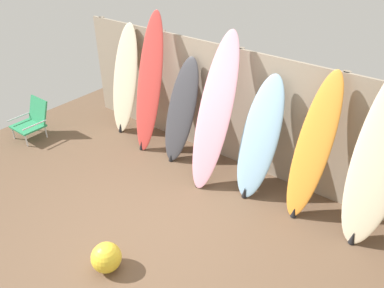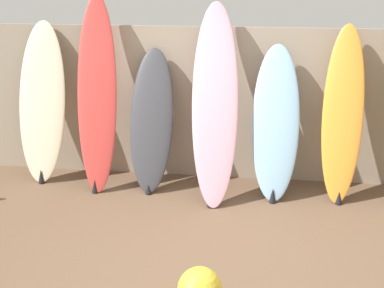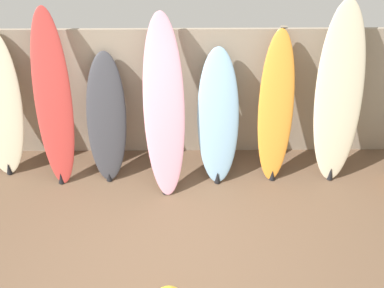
{
  "view_description": "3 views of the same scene",
  "coord_description": "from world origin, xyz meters",
  "px_view_note": "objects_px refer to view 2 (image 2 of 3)",
  "views": [
    {
      "loc": [
        2.56,
        -2.33,
        3.38
      ],
      "look_at": [
        0.13,
        0.78,
        0.92
      ],
      "focal_mm": 35.0,
      "sensor_mm": 36.0,
      "label": 1
    },
    {
      "loc": [
        0.48,
        -4.09,
        2.45
      ],
      "look_at": [
        -0.13,
        0.59,
        0.87
      ],
      "focal_mm": 50.0,
      "sensor_mm": 36.0,
      "label": 2
    },
    {
      "loc": [
        0.29,
        -3.92,
        4.47
      ],
      "look_at": [
        0.33,
        0.92,
        0.89
      ],
      "focal_mm": 50.0,
      "sensor_mm": 36.0,
      "label": 3
    }
  ],
  "objects_px": {
    "surfboard_red_1": "(97,96)",
    "surfboard_cream_0": "(42,104)",
    "surfboard_skyblue_4": "(276,124)",
    "surfboard_charcoal_2": "(152,121)",
    "surfboard_pink_3": "(214,105)",
    "surfboard_orange_5": "(343,115)"
  },
  "relations": [
    {
      "from": "surfboard_cream_0",
      "to": "surfboard_orange_5",
      "type": "height_order",
      "value": "surfboard_orange_5"
    },
    {
      "from": "surfboard_red_1",
      "to": "surfboard_charcoal_2",
      "type": "xyz_separation_m",
      "value": [
        0.61,
        0.05,
        -0.28
      ]
    },
    {
      "from": "surfboard_charcoal_2",
      "to": "surfboard_pink_3",
      "type": "height_order",
      "value": "surfboard_pink_3"
    },
    {
      "from": "surfboard_pink_3",
      "to": "surfboard_orange_5",
      "type": "height_order",
      "value": "surfboard_pink_3"
    },
    {
      "from": "surfboard_cream_0",
      "to": "surfboard_skyblue_4",
      "type": "distance_m",
      "value": 2.71
    },
    {
      "from": "surfboard_red_1",
      "to": "surfboard_pink_3",
      "type": "height_order",
      "value": "surfboard_red_1"
    },
    {
      "from": "surfboard_red_1",
      "to": "surfboard_pink_3",
      "type": "distance_m",
      "value": 1.34
    },
    {
      "from": "surfboard_red_1",
      "to": "surfboard_charcoal_2",
      "type": "relative_size",
      "value": 1.37
    },
    {
      "from": "surfboard_red_1",
      "to": "surfboard_orange_5",
      "type": "relative_size",
      "value": 1.15
    },
    {
      "from": "surfboard_cream_0",
      "to": "surfboard_pink_3",
      "type": "bearing_deg",
      "value": -7.05
    },
    {
      "from": "surfboard_red_1",
      "to": "surfboard_orange_5",
      "type": "xyz_separation_m",
      "value": [
        2.7,
        0.03,
        -0.14
      ]
    },
    {
      "from": "surfboard_cream_0",
      "to": "surfboard_skyblue_4",
      "type": "relative_size",
      "value": 1.12
    },
    {
      "from": "surfboard_pink_3",
      "to": "surfboard_red_1",
      "type": "bearing_deg",
      "value": 174.9
    },
    {
      "from": "surfboard_cream_0",
      "to": "surfboard_charcoal_2",
      "type": "distance_m",
      "value": 1.33
    },
    {
      "from": "surfboard_skyblue_4",
      "to": "surfboard_red_1",
      "type": "bearing_deg",
      "value": 179.87
    },
    {
      "from": "surfboard_charcoal_2",
      "to": "surfboard_skyblue_4",
      "type": "bearing_deg",
      "value": -2.13
    },
    {
      "from": "surfboard_charcoal_2",
      "to": "surfboard_pink_3",
      "type": "bearing_deg",
      "value": -12.89
    },
    {
      "from": "surfboard_cream_0",
      "to": "surfboard_charcoal_2",
      "type": "bearing_deg",
      "value": -3.77
    },
    {
      "from": "surfboard_skyblue_4",
      "to": "surfboard_orange_5",
      "type": "distance_m",
      "value": 0.72
    },
    {
      "from": "surfboard_cream_0",
      "to": "surfboard_pink_3",
      "type": "distance_m",
      "value": 2.06
    },
    {
      "from": "surfboard_red_1",
      "to": "surfboard_orange_5",
      "type": "bearing_deg",
      "value": 0.55
    },
    {
      "from": "surfboard_red_1",
      "to": "surfboard_cream_0",
      "type": "bearing_deg",
      "value": 169.36
    }
  ]
}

